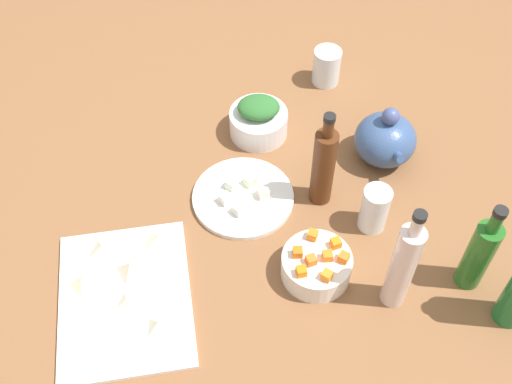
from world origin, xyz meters
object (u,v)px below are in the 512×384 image
cutting_board (125,299)px  bottle_0 (323,166)px  plate_tofu (243,197)px  bowl_carrots (316,266)px  bottle_3 (403,266)px  drinking_glass_0 (374,209)px  bowl_greens (259,123)px  bottle_2 (479,254)px  teapot (385,139)px  drinking_glass_1 (327,66)px

cutting_board → bottle_0: bottle_0 is taller
plate_tofu → bowl_carrots: size_ratio=1.59×
bottle_3 → drinking_glass_0: 18.12cm
cutting_board → plate_tofu: size_ratio=1.46×
cutting_board → bowl_greens: bearing=136.5°
bottle_0 → bottle_2: (25.93, 21.62, -1.06)cm
bottle_2 → bottle_0: bearing=-140.2°
bottle_0 → bottle_2: bearing=39.8°
cutting_board → bowl_greens: 50.50cm
cutting_board → bowl_carrots: size_ratio=2.33×
plate_tofu → teapot: teapot is taller
plate_tofu → bottle_0: size_ratio=0.89×
plate_tofu → bottle_3: (29.55, 22.16, 10.74)cm
bottle_0 → bottle_2: 33.78cm
plate_tofu → teapot: (-4.42, 32.86, 5.18)cm
teapot → drinking_glass_0: 19.11cm
bottle_2 → drinking_glass_1: size_ratio=2.44×
teapot → bottle_0: size_ratio=0.63×
teapot → bottle_2: size_ratio=0.68×
bottle_3 → drinking_glass_1: bottle_3 is taller
bowl_carrots → drinking_glass_0: drinking_glass_0 is taller
bottle_0 → bottle_3: size_ratio=0.91×
bowl_carrots → bottle_2: bearing=73.8°
cutting_board → bowl_carrots: bowl_carrots is taller
drinking_glass_0 → cutting_board: bearing=-83.6°
bottle_0 → bottle_3: bottle_3 is taller
cutting_board → drinking_glass_1: (-50.11, 55.08, 4.07)cm
plate_tofu → drinking_glass_1: 42.66cm
teapot → drinking_glass_0: (17.00, -8.72, -0.48)cm
cutting_board → bottle_0: size_ratio=1.30×
bottle_0 → drinking_glass_1: bottle_0 is taller
teapot → drinking_glass_0: size_ratio=1.43×
plate_tofu → bowl_carrots: bearing=24.5°
cutting_board → bottle_2: bearing=80.4°
bottle_0 → drinking_glass_1: (-35.03, 12.22, -5.58)cm
cutting_board → bottle_3: size_ratio=1.18×
teapot → bottle_0: bottle_0 is taller
bottle_2 → cutting_board: bearing=-99.6°
bottle_3 → drinking_glass_1: size_ratio=2.91×
bowl_carrots → drinking_glass_0: size_ratio=1.27×
plate_tofu → drinking_glass_1: drinking_glass_1 is taller
bottle_2 → bottle_3: (0.36, -15.42, 2.25)cm
teapot → cutting_board: bearing=-69.2°
plate_tofu → bowl_greens: bearing=156.9°
cutting_board → teapot: teapot is taller
drinking_glass_1 → bowl_carrots: bearing=-19.4°
drinking_glass_0 → bottle_0: bearing=-138.7°
bowl_carrots → drinking_glass_1: size_ratio=1.48×
cutting_board → teapot: bearing=110.8°
plate_tofu → bottle_2: bottle_2 is taller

